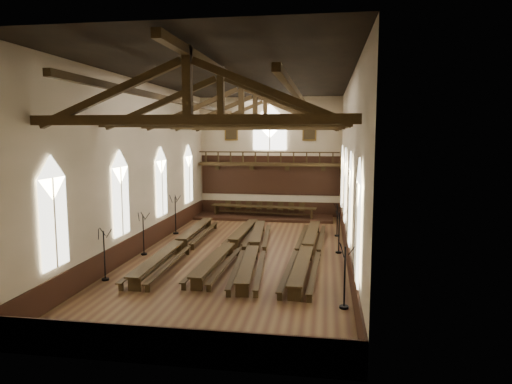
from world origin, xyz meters
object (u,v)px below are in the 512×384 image
refectory_row_a (180,243)px  candelabrum_left_far (176,222)px  candelabrum_left_near (105,265)px  candelabrum_right_far (337,226)px  refectory_row_d (308,248)px  candelabrum_left_mid (144,242)px  dais (263,217)px  high_table (263,208)px  candelabrum_right_mid (339,240)px  refectory_row_c (253,247)px  refectory_row_b (231,244)px  candelabrum_right_near (344,289)px

refectory_row_a → candelabrum_left_far: candelabrum_left_far is taller
candelabrum_left_far → candelabrum_left_near: bearing=-90.0°
candelabrum_left_near → candelabrum_right_far: 15.84m
refectory_row_a → refectory_row_d: 7.50m
candelabrum_left_mid → dais: bearing=67.4°
high_table → candelabrum_right_mid: 11.89m
refectory_row_c → high_table: bearing=95.2°
refectory_row_c → dais: (-1.06, 11.68, -0.41)m
refectory_row_c → high_table: size_ratio=1.60×
refectory_row_b → high_table: size_ratio=1.59×
candelabrum_left_near → refectory_row_d: bearing=30.3°
candelabrum_right_far → candelabrum_right_mid: bearing=-90.0°
candelabrum_right_mid → candelabrum_right_far: (0.00, 4.51, -0.07)m
refectory_row_b → candelabrum_right_far: size_ratio=6.01×
dais → candelabrum_left_near: 17.89m
refectory_row_c → candelabrum_right_near: bearing=-56.3°
refectory_row_c → high_table: high_table is taller
dais → candelabrum_left_mid: 13.49m
candelabrum_left_near → candelabrum_right_mid: (11.10, 6.79, 0.01)m
refectory_row_c → candelabrum_left_near: candelabrum_left_near is taller
candelabrum_right_near → candelabrum_right_mid: candelabrum_right_near is taller
candelabrum_left_far → candelabrum_right_mid: 11.64m
refectory_row_d → candelabrum_right_far: (1.76, 5.84, 0.16)m
candelabrum_right_near → candelabrum_right_mid: bearing=90.0°
candelabrum_right_mid → high_table: bearing=119.8°
candelabrum_right_near → candelabrum_right_far: 13.15m
refectory_row_c → candelabrum_left_near: bearing=-139.0°
refectory_row_a → refectory_row_d: refectory_row_d is taller
candelabrum_left_far → candelabrum_right_mid: size_ratio=1.08×
refectory_row_b → candelabrum_right_mid: (6.21, 0.89, 0.26)m
high_table → candelabrum_right_far: candelabrum_right_far is taller
refectory_row_a → candelabrum_right_near: candelabrum_right_near is taller
refectory_row_a → refectory_row_b: size_ratio=1.03×
refectory_row_a → refectory_row_b: bearing=6.0°
refectory_row_d → candelabrum_right_far: size_ratio=6.19×
refectory_row_a → refectory_row_d: size_ratio=1.00×
candelabrum_left_near → candelabrum_left_far: bearing=90.0°
refectory_row_c → candelabrum_right_far: candelabrum_right_far is taller
dais → candelabrum_left_mid: size_ratio=4.57×
candelabrum_right_mid → candelabrum_right_far: candelabrum_right_mid is taller
candelabrum_left_mid → candelabrum_right_far: size_ratio=1.07×
refectory_row_b → high_table: 11.22m
refectory_row_d → dais: size_ratio=1.26×
high_table → refectory_row_c: bearing=-84.8°
dais → candelabrum_right_far: candelabrum_right_far is taller
high_table → candelabrum_left_near: size_ratio=3.47×
candelabrum_right_near → candelabrum_right_far: bearing=90.0°
candelabrum_left_mid → refectory_row_a: bearing=26.3°
refectory_row_a → candelabrum_right_far: size_ratio=6.17×
refectory_row_c → candelabrum_right_mid: candelabrum_right_mid is taller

